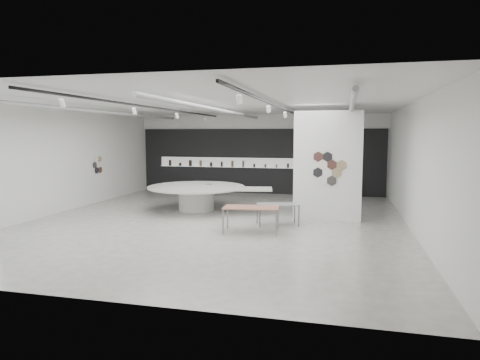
% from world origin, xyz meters
% --- Properties ---
extents(room, '(12.02, 14.02, 3.82)m').
position_xyz_m(room, '(-0.09, -0.00, 2.07)').
color(room, '#B2B1A8').
rests_on(room, ground).
extents(back_wall_display, '(11.80, 0.27, 3.10)m').
position_xyz_m(back_wall_display, '(-0.08, 6.93, 1.54)').
color(back_wall_display, black).
rests_on(back_wall_display, ground).
extents(partition_column, '(2.20, 0.38, 3.60)m').
position_xyz_m(partition_column, '(3.50, 1.00, 1.80)').
color(partition_column, white).
rests_on(partition_column, ground).
extents(display_island, '(5.06, 4.21, 0.93)m').
position_xyz_m(display_island, '(-1.24, 1.72, 0.60)').
color(display_island, white).
rests_on(display_island, ground).
extents(sample_table_wood, '(1.66, 0.94, 0.75)m').
position_xyz_m(sample_table_wood, '(1.44, -1.34, 0.69)').
color(sample_table_wood, '#94614C').
rests_on(sample_table_wood, ground).
extents(sample_table_stone, '(1.44, 1.05, 0.67)m').
position_xyz_m(sample_table_stone, '(2.04, -0.13, 0.61)').
color(sample_table_stone, gray).
rests_on(sample_table_stone, ground).
extents(kitchen_counter, '(1.85, 0.79, 1.44)m').
position_xyz_m(kitchen_counter, '(3.43, 6.51, 0.52)').
color(kitchen_counter, white).
rests_on(kitchen_counter, ground).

